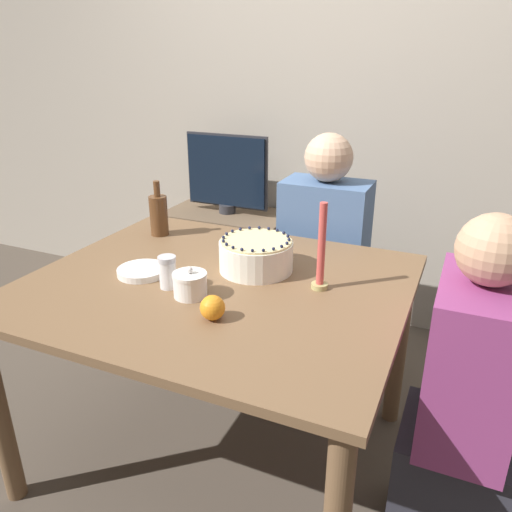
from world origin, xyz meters
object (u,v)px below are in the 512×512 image
at_px(candle, 321,254).
at_px(tv_monitor, 227,173).
at_px(person_man_blue_shirt, 322,274).
at_px(sugar_bowl, 190,284).
at_px(cake, 256,255).
at_px(sugar_shaker, 168,272).
at_px(person_woman_floral, 461,419).
at_px(bottle, 159,214).

bearing_deg(candle, tv_monitor, 130.28).
xyz_separation_m(candle, tv_monitor, (-0.89, 1.05, -0.03)).
bearing_deg(person_man_blue_shirt, sugar_bowl, 77.49).
xyz_separation_m(cake, sugar_bowl, (-0.11, -0.29, -0.02)).
bearing_deg(sugar_shaker, person_woman_floral, 3.92).
distance_m(cake, bottle, 0.58).
bearing_deg(bottle, person_woman_floral, -15.90).
distance_m(sugar_bowl, person_woman_floral, 0.94).
bearing_deg(candle, person_man_blue_shirt, 104.98).
distance_m(bottle, tv_monitor, 0.82).
bearing_deg(tv_monitor, candle, -49.72).
bearing_deg(person_man_blue_shirt, candle, 104.98).
distance_m(bottle, person_man_blue_shirt, 0.84).
xyz_separation_m(sugar_shaker, person_man_blue_shirt, (0.30, 0.87, -0.31)).
height_order(bottle, tv_monitor, tv_monitor).
bearing_deg(sugar_shaker, candle, 23.10).
xyz_separation_m(sugar_bowl, bottle, (-0.44, 0.47, 0.05)).
distance_m(cake, person_woman_floral, 0.86).
relative_size(sugar_shaker, candle, 0.38).
height_order(person_man_blue_shirt, person_woman_floral, person_man_blue_shirt).
relative_size(sugar_shaker, tv_monitor, 0.22).
relative_size(person_man_blue_shirt, tv_monitor, 2.36).
relative_size(sugar_shaker, person_woman_floral, 0.10).
distance_m(cake, tv_monitor, 1.18).
height_order(cake, sugar_shaker, cake).
height_order(sugar_bowl, person_man_blue_shirt, person_man_blue_shirt).
distance_m(sugar_bowl, person_man_blue_shirt, 0.96).
bearing_deg(candle, sugar_shaker, -156.90).
bearing_deg(person_woman_floral, cake, 76.01).
bearing_deg(bottle, candle, -16.39).
distance_m(sugar_shaker, person_man_blue_shirt, 0.97).
xyz_separation_m(cake, person_woman_floral, (0.77, -0.19, -0.34)).
xyz_separation_m(person_woman_floral, tv_monitor, (-1.40, 1.19, 0.38)).
relative_size(sugar_shaker, person_man_blue_shirt, 0.10).
xyz_separation_m(candle, bottle, (-0.81, 0.24, -0.03)).
height_order(sugar_shaker, tv_monitor, tv_monitor).
bearing_deg(candle, person_woman_floral, -15.11).
relative_size(bottle, person_man_blue_shirt, 0.20).
xyz_separation_m(cake, person_man_blue_shirt, (0.09, 0.61, -0.31)).
relative_size(sugar_bowl, person_woman_floral, 0.10).
xyz_separation_m(candle, person_man_blue_shirt, (-0.18, 0.66, -0.38)).
height_order(person_man_blue_shirt, tv_monitor, person_man_blue_shirt).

